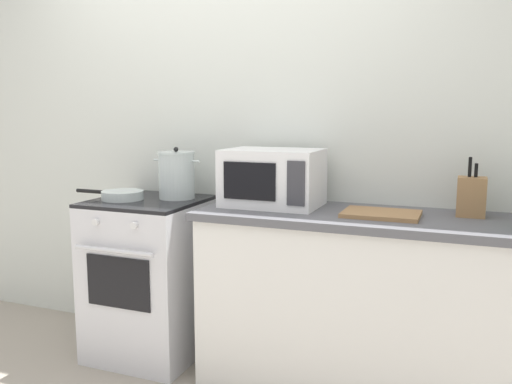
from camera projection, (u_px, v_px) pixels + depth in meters
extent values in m
cube|color=silver|center=(277.00, 140.00, 3.09)|extent=(4.40, 0.10, 2.50)
cube|color=white|center=(366.00, 308.00, 2.67)|extent=(1.64, 0.56, 0.88)
cube|color=#59595E|center=(368.00, 218.00, 2.60)|extent=(1.70, 0.60, 0.04)
cube|color=silver|center=(150.00, 279.00, 3.11)|extent=(0.60, 0.60, 0.90)
cube|color=black|center=(148.00, 201.00, 3.04)|extent=(0.60, 0.60, 0.02)
cube|color=black|center=(118.00, 283.00, 2.82)|extent=(0.39, 0.01, 0.28)
cylinder|color=silver|center=(114.00, 251.00, 2.77)|extent=(0.48, 0.02, 0.02)
cylinder|color=silver|center=(96.00, 222.00, 2.81)|extent=(0.04, 0.02, 0.04)
cylinder|color=silver|center=(134.00, 226.00, 2.72)|extent=(0.04, 0.02, 0.04)
cylinder|color=silver|center=(177.00, 176.00, 3.06)|extent=(0.21, 0.21, 0.26)
cylinder|color=silver|center=(176.00, 153.00, 3.04)|extent=(0.21, 0.21, 0.01)
sphere|color=black|center=(176.00, 149.00, 3.04)|extent=(0.03, 0.03, 0.03)
cylinder|color=silver|center=(158.00, 160.00, 3.09)|extent=(0.05, 0.01, 0.01)
cylinder|color=silver|center=(195.00, 161.00, 3.00)|extent=(0.05, 0.01, 0.01)
cylinder|color=silver|center=(123.00, 195.00, 3.03)|extent=(0.24, 0.24, 0.05)
cylinder|color=black|center=(91.00, 191.00, 3.11)|extent=(0.20, 0.02, 0.02)
cube|color=white|center=(273.00, 178.00, 2.82)|extent=(0.50, 0.36, 0.30)
cube|color=black|center=(249.00, 181.00, 2.68)|extent=(0.28, 0.01, 0.19)
cube|color=#38383D|center=(296.00, 184.00, 2.59)|extent=(0.09, 0.01, 0.22)
cube|color=#997047|center=(381.00, 214.00, 2.56)|extent=(0.36, 0.26, 0.02)
cube|color=#997047|center=(471.00, 197.00, 2.53)|extent=(0.13, 0.10, 0.19)
cylinder|color=black|center=(470.00, 167.00, 2.51)|extent=(0.02, 0.02, 0.09)
cylinder|color=black|center=(476.00, 170.00, 2.50)|extent=(0.02, 0.02, 0.07)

